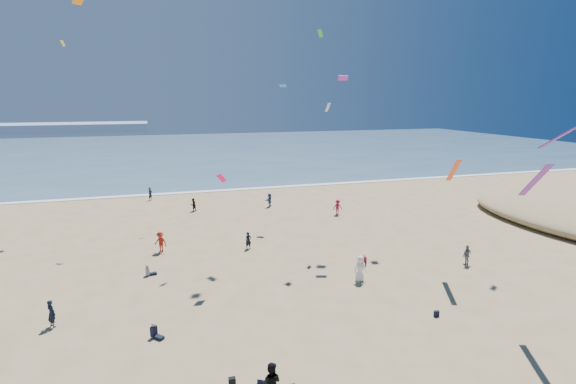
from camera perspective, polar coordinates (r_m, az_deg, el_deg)
name	(u,v)px	position (r m, az deg, el deg)	size (l,w,h in m)	color
ocean	(171,151)	(110.95, -14.60, 5.05)	(220.00, 100.00, 0.06)	#476B84
surf_line	(192,192)	(61.62, -12.13, -0.03)	(220.00, 1.20, 0.08)	white
standing_flyers	(327,261)	(33.00, 4.99, -8.73)	(30.30, 47.22, 1.94)	black
seated_group	(270,322)	(25.62, -2.31, -16.17)	(16.67, 20.22, 0.84)	white
black_backpack	(232,382)	(21.63, -7.11, -22.78)	(0.30, 0.22, 0.38)	black
navy_bag	(437,314)	(28.37, 18.34, -14.45)	(0.28, 0.18, 0.34)	black
kites_aloft	(364,61)	(31.34, 9.61, 16.11)	(41.47, 38.29, 27.75)	green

